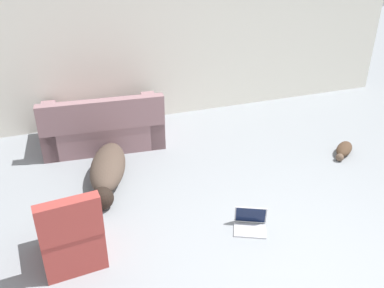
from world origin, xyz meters
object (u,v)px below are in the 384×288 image
at_px(dog, 107,170).
at_px(cat, 344,150).
at_px(couch, 103,127).
at_px(laptop_open, 250,221).
at_px(side_chair, 70,236).

xyz_separation_m(dog, cat, (3.16, -0.36, -0.10)).
distance_m(dog, cat, 3.18).
relative_size(couch, cat, 3.50).
height_order(cat, laptop_open, laptop_open).
relative_size(dog, laptop_open, 3.67).
height_order(dog, side_chair, side_chair).
distance_m(dog, laptop_open, 1.86).
xyz_separation_m(laptop_open, side_chair, (-1.81, 0.13, 0.20)).
bearing_deg(cat, laptop_open, -12.94).
bearing_deg(side_chair, cat, -172.49).
xyz_separation_m(cat, laptop_open, (-1.87, -0.99, 0.01)).
height_order(cat, side_chair, side_chair).
distance_m(dog, side_chair, 1.33).
distance_m(couch, laptop_open, 2.65).
bearing_deg(side_chair, couch, -111.23).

